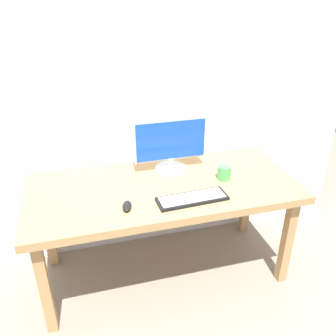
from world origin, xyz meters
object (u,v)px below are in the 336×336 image
object	(u,v)px
monitor	(170,145)
keyboard_primary	(192,199)
desk	(163,195)
coffee_mug	(224,173)
mouse	(127,206)

from	to	relation	value
monitor	keyboard_primary	size ratio (longest dim) A/B	1.15
desk	coffee_mug	world-z (taller)	coffee_mug
monitor	mouse	bearing A→B (deg)	-132.89
keyboard_primary	coffee_mug	distance (m)	0.34
monitor	desk	bearing A→B (deg)	-117.24
desk	keyboard_primary	bearing A→B (deg)	-60.33
monitor	keyboard_primary	bearing A→B (deg)	-87.50
coffee_mug	mouse	bearing A→B (deg)	-165.56
mouse	desk	bearing A→B (deg)	48.70
monitor	keyboard_primary	world-z (taller)	monitor
keyboard_primary	mouse	size ratio (longest dim) A/B	3.94
desk	monitor	bearing A→B (deg)	62.76
monitor	mouse	world-z (taller)	monitor
keyboard_primary	monitor	bearing A→B (deg)	92.50
monitor	keyboard_primary	distance (m)	0.45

